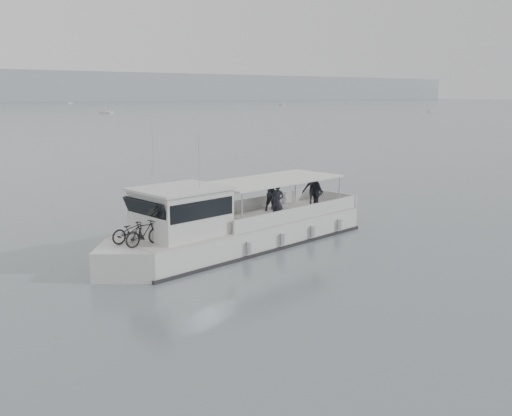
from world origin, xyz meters
TOP-DOWN VIEW (x-y plane):
  - ground at (0.00, 0.00)m, footprint 1400.00×1400.00m
  - tour_boat at (-5.83, 2.89)m, footprint 13.69×5.08m

SIDE VIEW (x-z plane):
  - ground at x=0.00m, z-range 0.00..0.00m
  - tour_boat at x=-5.83m, z-range -1.91..3.78m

